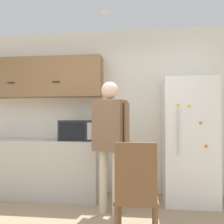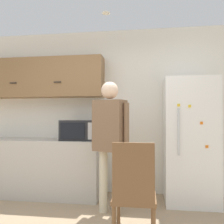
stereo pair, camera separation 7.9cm
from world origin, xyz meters
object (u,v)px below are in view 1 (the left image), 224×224
at_px(person, 110,133).
at_px(chair, 136,190).
at_px(refrigerator, 189,140).
at_px(microwave, 78,130).

relative_size(person, chair, 1.70).
distance_m(person, chair, 1.00).
bearing_deg(refrigerator, microwave, -178.58).
bearing_deg(microwave, person, -43.39).
bearing_deg(person, microwave, 159.34).
height_order(refrigerator, chair, refrigerator).
height_order(microwave, refrigerator, refrigerator).
bearing_deg(microwave, chair, -54.96).
xyz_separation_m(person, chair, (0.36, -0.78, -0.50)).
xyz_separation_m(refrigerator, chair, (-0.73, -1.35, -0.37)).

